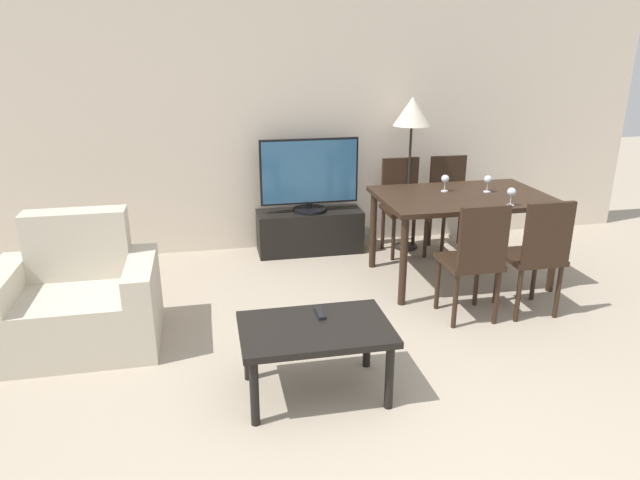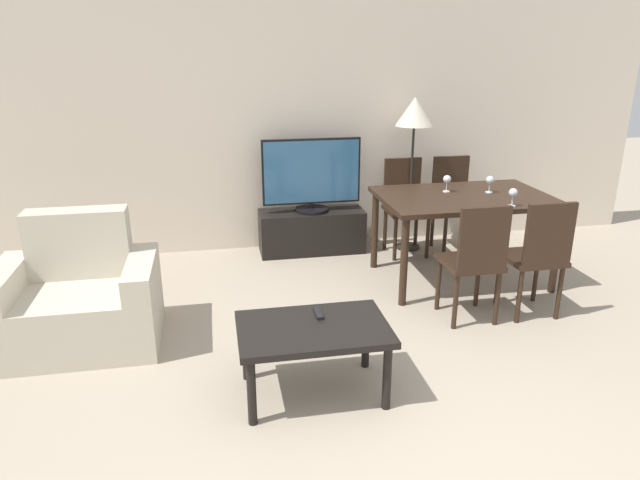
% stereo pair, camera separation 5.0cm
% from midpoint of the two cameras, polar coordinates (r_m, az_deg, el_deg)
% --- Properties ---
extents(wall_back, '(7.31, 0.06, 2.70)m').
position_cam_midpoint_polar(wall_back, '(5.62, -2.33, 12.75)').
color(wall_back, beige).
rests_on(wall_back, ground_plane).
extents(armchair, '(1.04, 0.74, 0.89)m').
position_cam_midpoint_polar(armchair, '(4.23, -22.63, -5.68)').
color(armchair, beige).
rests_on(armchair, ground_plane).
extents(tv_stand, '(1.02, 0.37, 0.42)m').
position_cam_midpoint_polar(tv_stand, '(5.63, -0.58, 0.88)').
color(tv_stand, black).
rests_on(tv_stand, ground_plane).
extents(tv, '(0.95, 0.32, 0.71)m').
position_cam_midpoint_polar(tv, '(5.48, -0.59, 6.47)').
color(tv, black).
rests_on(tv, tv_stand).
extents(coffee_table, '(0.87, 0.56, 0.44)m').
position_cam_midpoint_polar(coffee_table, '(3.32, -0.23, -9.48)').
color(coffee_table, black).
rests_on(coffee_table, ground_plane).
extents(dining_table, '(1.43, 0.94, 0.76)m').
position_cam_midpoint_polar(dining_table, '(4.98, 14.48, 3.44)').
color(dining_table, black).
rests_on(dining_table, ground_plane).
extents(dining_chair_near, '(0.40, 0.40, 0.92)m').
position_cam_midpoint_polar(dining_chair_near, '(4.26, 15.59, -1.68)').
color(dining_chair_near, black).
rests_on(dining_chair_near, ground_plane).
extents(dining_chair_far, '(0.40, 0.40, 0.92)m').
position_cam_midpoint_polar(dining_chair_far, '(5.81, 13.40, 4.04)').
color(dining_chair_far, black).
rests_on(dining_chair_far, ground_plane).
extents(dining_chair_near_right, '(0.40, 0.40, 0.92)m').
position_cam_midpoint_polar(dining_chair_near_right, '(4.50, 21.31, -1.20)').
color(dining_chair_near_right, black).
rests_on(dining_chair_near_right, ground_plane).
extents(dining_chair_far_left, '(0.40, 0.40, 0.92)m').
position_cam_midpoint_polar(dining_chair_far_left, '(5.62, 8.73, 3.85)').
color(dining_chair_far_left, black).
rests_on(dining_chair_far_left, ground_plane).
extents(floor_lamp, '(0.35, 0.35, 1.50)m').
position_cam_midpoint_polar(floor_lamp, '(5.56, 9.68, 11.88)').
color(floor_lamp, black).
rests_on(floor_lamp, ground_plane).
extents(remote_primary, '(0.04, 0.15, 0.02)m').
position_cam_midpoint_polar(remote_primary, '(3.42, 0.26, -7.33)').
color(remote_primary, black).
rests_on(remote_primary, coffee_table).
extents(wine_glass_left, '(0.07, 0.07, 0.15)m').
position_cam_midpoint_polar(wine_glass_left, '(5.08, 16.91, 5.66)').
color(wine_glass_left, silver).
rests_on(wine_glass_left, dining_table).
extents(wine_glass_center, '(0.07, 0.07, 0.15)m').
position_cam_midpoint_polar(wine_glass_center, '(4.70, 19.04, 4.39)').
color(wine_glass_center, silver).
rests_on(wine_glass_center, dining_table).
extents(wine_glass_right, '(0.07, 0.07, 0.15)m').
position_cam_midpoint_polar(wine_glass_right, '(5.01, 12.87, 5.85)').
color(wine_glass_right, silver).
rests_on(wine_glass_right, dining_table).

